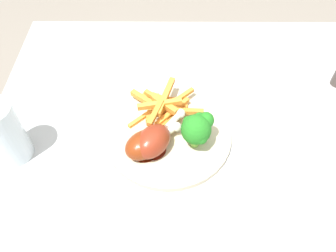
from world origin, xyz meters
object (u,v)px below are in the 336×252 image
(fork, at_px, (312,249))
(water_glass, at_px, (4,133))
(dining_table, at_px, (196,199))
(broccoli_floret_front, at_px, (198,127))
(chicken_drumstick_near, at_px, (146,144))
(chicken_drumstick_far, at_px, (154,140))
(carrot_fries_pile, at_px, (164,107))
(dinner_plate, at_px, (168,134))

(fork, bearing_deg, water_glass, -15.86)
(dining_table, relative_size, fork, 4.92)
(broccoli_floret_front, xyz_separation_m, chicken_drumstick_near, (-0.02, 0.09, -0.02))
(fork, distance_m, water_glass, 0.55)
(chicken_drumstick_far, height_order, water_glass, water_glass)
(broccoli_floret_front, bearing_deg, dining_table, -175.17)
(dining_table, height_order, chicken_drumstick_near, chicken_drumstick_near)
(carrot_fries_pile, bearing_deg, chicken_drumstick_far, 169.47)
(broccoli_floret_front, relative_size, chicken_drumstick_far, 0.58)
(dining_table, height_order, fork, fork)
(water_glass, bearing_deg, dinner_plate, -81.58)
(chicken_drumstick_far, height_order, fork, chicken_drumstick_far)
(chicken_drumstick_near, distance_m, chicken_drumstick_far, 0.02)
(dining_table, xyz_separation_m, broccoli_floret_front, (0.06, 0.00, 0.17))
(chicken_drumstick_near, relative_size, water_glass, 0.91)
(dining_table, xyz_separation_m, water_glass, (0.04, 0.35, 0.18))
(chicken_drumstick_far, bearing_deg, dining_table, -116.22)
(dinner_plate, relative_size, chicken_drumstick_far, 1.94)
(chicken_drumstick_far, bearing_deg, broccoli_floret_front, -80.42)
(broccoli_floret_front, xyz_separation_m, chicken_drumstick_far, (-0.01, 0.08, -0.02))
(carrot_fries_pile, xyz_separation_m, water_glass, (-0.09, 0.28, 0.03))
(dinner_plate, height_order, broccoli_floret_front, broccoli_floret_front)
(dinner_plate, bearing_deg, chicken_drumstick_near, 137.52)
(dinner_plate, height_order, water_glass, water_glass)
(dining_table, relative_size, dinner_plate, 3.74)
(carrot_fries_pile, xyz_separation_m, fork, (-0.28, -0.24, -0.03))
(dining_table, height_order, dinner_plate, dinner_plate)
(fork, xyz_separation_m, water_glass, (0.18, 0.52, 0.06))
(broccoli_floret_front, distance_m, fork, 0.27)
(broccoli_floret_front, relative_size, carrot_fries_pile, 0.49)
(water_glass, bearing_deg, chicken_drumstick_near, -90.22)
(chicken_drumstick_far, distance_m, fork, 0.32)
(broccoli_floret_front, bearing_deg, dinner_plate, 66.16)
(chicken_drumstick_near, relative_size, chicken_drumstick_far, 0.90)
(dining_table, bearing_deg, chicken_drumstick_near, 70.43)
(dinner_plate, xyz_separation_m, broccoli_floret_front, (-0.02, -0.05, 0.05))
(chicken_drumstick_near, distance_m, fork, 0.33)
(carrot_fries_pile, xyz_separation_m, chicken_drumstick_near, (-0.10, 0.03, 0.00))
(carrot_fries_pile, height_order, fork, carrot_fries_pile)
(dining_table, bearing_deg, dinner_plate, 36.65)
(chicken_drumstick_far, relative_size, fork, 0.68)
(dinner_plate, bearing_deg, chicken_drumstick_far, 145.51)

